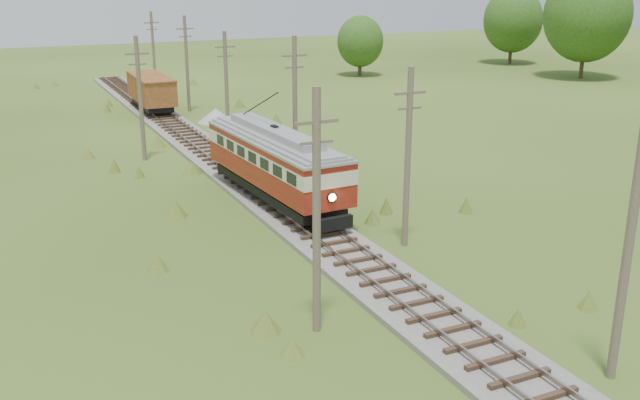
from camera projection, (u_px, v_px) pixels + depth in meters
railbed_main at (233, 170)px, 46.88m from camera, size 3.60×96.00×0.57m
streetcar at (275, 159)px, 39.61m from camera, size 3.76×13.17×5.97m
gondola at (151, 90)px, 66.48m from camera, size 3.04×9.00×2.98m
gravel_pile at (218, 116)px, 62.94m from camera, size 3.33×3.54×1.21m
utility_pole_r_1 at (628, 252)px, 21.89m from camera, size 0.30×0.30×8.80m
utility_pole_r_2 at (408, 157)px, 33.16m from camera, size 1.60×0.30×8.60m
utility_pole_r_3 at (295, 107)px, 44.26m from camera, size 1.60×0.30×9.00m
utility_pole_r_4 at (226, 84)px, 55.46m from camera, size 1.60×0.30×8.40m
utility_pole_r_5 at (187, 63)px, 66.75m from camera, size 1.60×0.30×8.90m
utility_pole_r_6 at (153, 51)px, 77.89m from camera, size 1.60×0.30×8.70m
utility_pole_l_a at (317, 212)px, 24.88m from camera, size 1.60×0.30×9.00m
utility_pole_l_b at (140, 98)px, 48.93m from camera, size 1.60×0.30×8.60m
tree_right_4 at (587, 15)px, 87.28m from camera, size 10.50×10.50×13.53m
tree_right_5 at (513, 20)px, 102.34m from camera, size 8.40×8.40×10.82m
tree_mid_b at (360, 41)px, 90.59m from camera, size 5.88×5.88×7.57m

